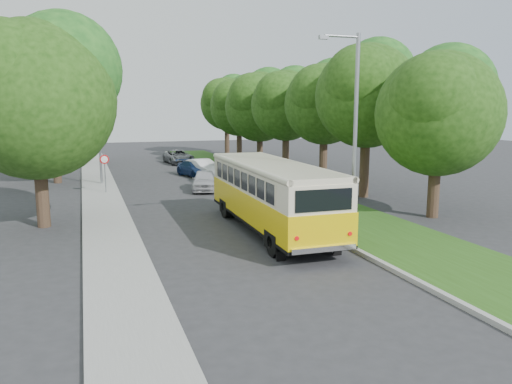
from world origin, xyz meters
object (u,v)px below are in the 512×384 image
object	(u,v)px
car_grey	(179,157)
car_white	(202,168)
car_silver	(205,180)
lamppost_far	(97,125)
vintage_bus	(271,197)
car_blue	(196,169)
lamppost_near	(353,131)

from	to	relation	value
car_grey	car_white	bearing A→B (deg)	-93.87
car_silver	car_white	world-z (taller)	car_white
lamppost_far	car_silver	size ratio (longest dim) A/B	1.95
vintage_bus	car_grey	distance (m)	27.75
car_white	car_blue	bearing A→B (deg)	111.67
car_grey	car_blue	bearing A→B (deg)	-96.47
car_white	car_grey	bearing A→B (deg)	71.85
car_grey	vintage_bus	bearing A→B (deg)	-96.25
lamppost_near	car_silver	xyz separation A→B (m)	(-2.64, 13.91, -3.71)
car_silver	car_blue	distance (m)	6.75
vintage_bus	car_white	bearing A→B (deg)	87.21
car_silver	car_blue	xyz separation A→B (m)	(0.86, 6.70, -0.04)
car_white	lamppost_far	bearing A→B (deg)	173.72
lamppost_far	car_blue	bearing A→B (deg)	16.44
lamppost_far	car_blue	size ratio (longest dim) A/B	1.77
lamppost_far	car_blue	xyz separation A→B (m)	(7.13, 2.11, -3.50)
lamppost_near	car_white	world-z (taller)	lamppost_near
lamppost_far	vintage_bus	distance (m)	17.61
lamppost_near	car_white	bearing A→B (deg)	93.83
lamppost_near	vintage_bus	xyz separation A→B (m)	(-2.49, 2.31, -2.85)
car_blue	vintage_bus	bearing A→B (deg)	-106.37
vintage_bus	car_white	xyz separation A→B (m)	(1.14, 17.79, -0.83)
car_white	lamppost_near	bearing A→B (deg)	-104.34
lamppost_near	vintage_bus	bearing A→B (deg)	137.20
lamppost_near	lamppost_far	bearing A→B (deg)	115.71
lamppost_near	car_grey	size ratio (longest dim) A/B	1.70
car_grey	lamppost_near	bearing A→B (deg)	-91.32
lamppost_far	car_silver	bearing A→B (deg)	-36.22
car_silver	car_white	xyz separation A→B (m)	(1.29, 6.18, 0.03)
lamppost_near	car_silver	size ratio (longest dim) A/B	2.08
car_grey	car_silver	bearing A→B (deg)	-98.46
lamppost_far	car_grey	xyz separation A→B (m)	(7.56, 11.52, -3.46)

